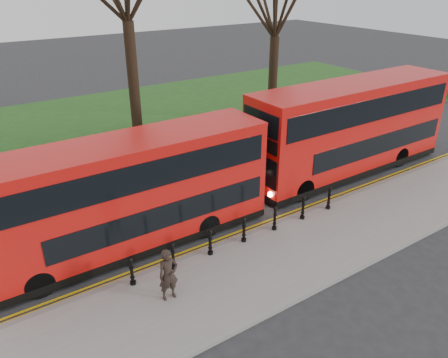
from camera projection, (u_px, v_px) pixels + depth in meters
ground at (196, 239)px, 17.33m from camera, size 120.00×120.00×0.00m
pavement at (240, 277)px, 15.05m from camera, size 60.00×4.00×0.15m
kerb at (210, 249)px, 16.55m from camera, size 60.00×0.25×0.16m
grass_verge at (80, 132)px, 28.54m from camera, size 60.00×18.00×0.06m
hedge at (128, 170)px, 22.24m from camera, size 60.00×0.90×0.80m
yellow_line_outer at (206, 247)px, 16.80m from camera, size 60.00×0.10×0.01m
yellow_line_inner at (203, 245)px, 16.95m from camera, size 60.00×0.10×0.01m
tree_right at (276, 7)px, 27.56m from camera, size 6.62×6.62×10.35m
bollard_row at (244, 230)px, 16.71m from camera, size 9.33×0.15×1.00m
bus_lead at (131, 195)px, 16.08m from camera, size 10.77×2.47×4.29m
bus_rear at (351, 128)px, 22.16m from camera, size 11.78×2.70×4.69m
pedestrian at (168, 275)px, 13.65m from camera, size 0.67×0.45×1.79m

